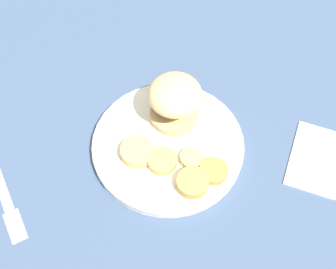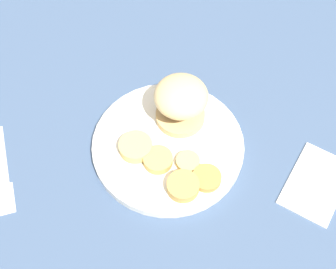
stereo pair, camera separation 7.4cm
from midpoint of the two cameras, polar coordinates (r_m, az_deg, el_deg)
ground_plane at (r=0.78m, az=2.72°, el=-1.89°), size 4.00×4.00×0.00m
dinner_plate at (r=0.77m, az=2.75°, el=-1.52°), size 0.25×0.25×0.02m
sandwich at (r=0.76m, az=4.36°, el=4.01°), size 0.09×0.11×0.09m
potato_round_0 at (r=0.73m, az=7.65°, el=-5.52°), size 0.05×0.05×0.01m
potato_round_1 at (r=0.72m, az=4.82°, el=-6.53°), size 0.05×0.05×0.02m
potato_round_2 at (r=0.74m, az=1.65°, el=-3.33°), size 0.05×0.05×0.01m
potato_round_3 at (r=0.75m, az=-1.15°, el=-1.73°), size 0.05×0.05×0.02m
potato_round_4 at (r=0.74m, az=5.31°, el=-3.56°), size 0.04×0.04×0.01m
fork at (r=0.79m, az=-16.98°, el=-4.35°), size 0.08×0.16×0.00m
napkin at (r=0.79m, az=20.23°, el=-5.79°), size 0.13×0.15×0.01m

